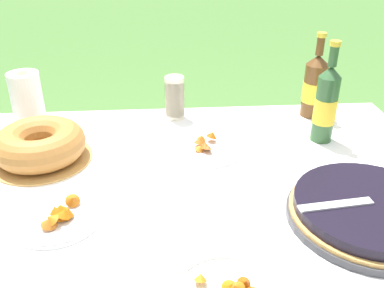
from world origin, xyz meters
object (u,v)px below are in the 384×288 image
(snack_plate_left, at_px, (207,148))
(paper_towel_roll, at_px, (27,101))
(cup_stack, at_px, (175,98))
(cider_bottle_amber, at_px, (315,86))
(bundt_cake, at_px, (40,145))
(serving_knife, at_px, (382,198))
(cider_bottle_green, at_px, (326,104))
(snack_plate_near, at_px, (57,215))
(berry_tart, at_px, (369,211))

(snack_plate_left, relative_size, paper_towel_roll, 1.09)
(cup_stack, height_order, cider_bottle_amber, cider_bottle_amber)
(bundt_cake, bearing_deg, serving_knife, -21.63)
(cup_stack, relative_size, cider_bottle_green, 0.48)
(bundt_cake, xyz_separation_m, paper_towel_roll, (-0.09, 0.25, 0.05))
(cider_bottle_green, relative_size, cider_bottle_amber, 1.08)
(cider_bottle_amber, distance_m, snack_plate_near, 1.03)
(cider_bottle_green, height_order, snack_plate_left, cider_bottle_green)
(cider_bottle_green, xyz_separation_m, paper_towel_roll, (-1.02, 0.18, -0.03))
(bundt_cake, height_order, snack_plate_left, bundt_cake)
(serving_knife, distance_m, paper_towel_roll, 1.19)
(cider_bottle_green, xyz_separation_m, snack_plate_near, (-0.81, -0.38, -0.12))
(paper_towel_roll, bearing_deg, snack_plate_near, -69.93)
(serving_knife, bearing_deg, cider_bottle_green, -96.79)
(paper_towel_roll, bearing_deg, berry_tart, -31.94)
(cup_stack, bearing_deg, paper_towel_roll, -175.41)
(cider_bottle_green, relative_size, snack_plate_left, 1.54)
(bundt_cake, xyz_separation_m, snack_plate_near, (0.11, -0.31, -0.04))
(berry_tart, distance_m, bundt_cake, 0.97)
(cider_bottle_amber, distance_m, snack_plate_left, 0.51)
(cider_bottle_amber, bearing_deg, paper_towel_roll, -178.55)
(cider_bottle_green, bearing_deg, paper_towel_roll, 170.20)
(snack_plate_near, bearing_deg, berry_tart, -4.27)
(snack_plate_left, bearing_deg, cup_stack, 109.14)
(snack_plate_left, bearing_deg, snack_plate_near, -141.92)
(berry_tart, xyz_separation_m, snack_plate_left, (-0.37, 0.38, -0.02))
(cup_stack, bearing_deg, cider_bottle_amber, -1.71)
(berry_tart, height_order, snack_plate_left, berry_tart)
(serving_knife, distance_m, snack_plate_near, 0.82)
(bundt_cake, relative_size, cider_bottle_amber, 0.98)
(cup_stack, bearing_deg, bundt_cake, -146.20)
(serving_knife, relative_size, snack_plate_left, 1.68)
(serving_knife, xyz_separation_m, snack_plate_near, (-0.81, 0.06, -0.05))
(berry_tart, bearing_deg, paper_towel_roll, 148.06)
(bundt_cake, distance_m, snack_plate_left, 0.53)
(bundt_cake, bearing_deg, snack_plate_left, 1.64)
(serving_knife, xyz_separation_m, bundt_cake, (-0.92, 0.37, -0.01))
(snack_plate_near, height_order, snack_plate_left, snack_plate_near)
(berry_tart, height_order, cider_bottle_green, cider_bottle_green)
(berry_tart, distance_m, paper_towel_roll, 1.17)
(cider_bottle_amber, height_order, paper_towel_roll, cider_bottle_amber)
(bundt_cake, distance_m, snack_plate_near, 0.33)
(cup_stack, distance_m, cider_bottle_green, 0.54)
(serving_knife, xyz_separation_m, cider_bottle_amber, (0.03, 0.64, 0.06))
(cider_bottle_amber, xyz_separation_m, snack_plate_left, (-0.43, -0.26, -0.11))
(snack_plate_left, bearing_deg, serving_knife, -43.82)
(cup_stack, xyz_separation_m, snack_plate_left, (0.09, -0.27, -0.07))
(cup_stack, xyz_separation_m, snack_plate_near, (-0.32, -0.60, -0.07))
(cider_bottle_green, distance_m, snack_plate_near, 0.91)
(berry_tart, distance_m, serving_knife, 0.05)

